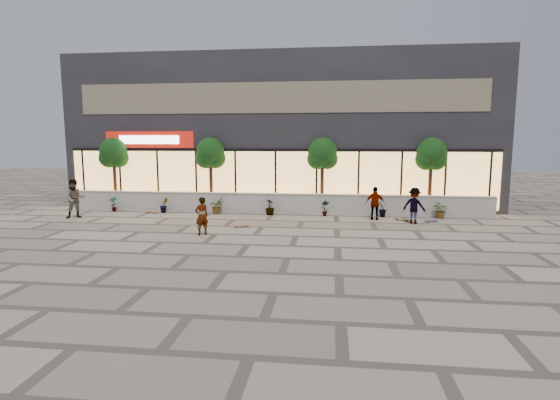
# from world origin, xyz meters

# --- Properties ---
(ground) EXTENTS (80.00, 80.00, 0.00)m
(ground) POSITION_xyz_m (0.00, 0.00, 0.00)
(ground) COLOR #AAA393
(ground) RESTS_ON ground
(planter_wall) EXTENTS (22.00, 0.42, 1.04)m
(planter_wall) POSITION_xyz_m (0.00, 7.00, 0.52)
(planter_wall) COLOR beige
(planter_wall) RESTS_ON ground
(retail_building) EXTENTS (24.00, 9.17, 8.50)m
(retail_building) POSITION_xyz_m (-0.00, 12.49, 4.25)
(retail_building) COLOR #27262C
(retail_building) RESTS_ON ground
(shrub_a) EXTENTS (0.43, 0.29, 0.81)m
(shrub_a) POSITION_xyz_m (-8.50, 6.45, 0.41)
(shrub_a) COLOR #123A13
(shrub_a) RESTS_ON ground
(shrub_b) EXTENTS (0.57, 0.57, 0.81)m
(shrub_b) POSITION_xyz_m (-5.70, 6.45, 0.41)
(shrub_b) COLOR #123A13
(shrub_b) RESTS_ON ground
(shrub_c) EXTENTS (0.68, 0.77, 0.81)m
(shrub_c) POSITION_xyz_m (-2.90, 6.45, 0.41)
(shrub_c) COLOR #123A13
(shrub_c) RESTS_ON ground
(shrub_d) EXTENTS (0.64, 0.64, 0.81)m
(shrub_d) POSITION_xyz_m (-0.10, 6.45, 0.41)
(shrub_d) COLOR #123A13
(shrub_d) RESTS_ON ground
(shrub_e) EXTENTS (0.46, 0.35, 0.81)m
(shrub_e) POSITION_xyz_m (2.70, 6.45, 0.41)
(shrub_e) COLOR #123A13
(shrub_e) RESTS_ON ground
(shrub_f) EXTENTS (0.55, 0.57, 0.81)m
(shrub_f) POSITION_xyz_m (5.50, 6.45, 0.41)
(shrub_f) COLOR #123A13
(shrub_f) RESTS_ON ground
(shrub_g) EXTENTS (0.77, 0.84, 0.81)m
(shrub_g) POSITION_xyz_m (8.30, 6.45, 0.41)
(shrub_g) COLOR #123A13
(shrub_g) RESTS_ON ground
(tree_west) EXTENTS (1.60, 1.50, 3.92)m
(tree_west) POSITION_xyz_m (-9.00, 7.70, 2.99)
(tree_west) COLOR #4A2A1A
(tree_west) RESTS_ON ground
(tree_midwest) EXTENTS (1.60, 1.50, 3.92)m
(tree_midwest) POSITION_xyz_m (-3.50, 7.70, 2.99)
(tree_midwest) COLOR #4A2A1A
(tree_midwest) RESTS_ON ground
(tree_mideast) EXTENTS (1.60, 1.50, 3.92)m
(tree_mideast) POSITION_xyz_m (2.50, 7.70, 2.99)
(tree_mideast) COLOR #4A2A1A
(tree_mideast) RESTS_ON ground
(tree_east) EXTENTS (1.60, 1.50, 3.92)m
(tree_east) POSITION_xyz_m (8.00, 7.70, 2.99)
(tree_east) COLOR #4A2A1A
(tree_east) RESTS_ON ground
(skater_center) EXTENTS (0.66, 0.65, 1.53)m
(skater_center) POSITION_xyz_m (-2.13, 1.45, 0.77)
(skater_center) COLOR white
(skater_center) RESTS_ON ground
(skater_left) EXTENTS (1.16, 1.08, 1.90)m
(skater_left) POSITION_xyz_m (-9.37, 4.40, 0.95)
(skater_left) COLOR #9D8265
(skater_left) RESTS_ON ground
(skater_right_near) EXTENTS (0.98, 0.53, 1.59)m
(skater_right_near) POSITION_xyz_m (5.08, 5.64, 0.79)
(skater_right_near) COLOR silver
(skater_right_near) RESTS_ON ground
(skater_right_far) EXTENTS (1.23, 1.04, 1.65)m
(skater_right_far) POSITION_xyz_m (6.76, 4.94, 0.82)
(skater_right_far) COLOR maroon
(skater_right_far) RESTS_ON ground
(skateboard_center) EXTENTS (0.71, 0.40, 0.08)m
(skateboard_center) POSITION_xyz_m (-0.88, 3.12, 0.07)
(skateboard_center) COLOR #984B31
(skateboard_center) RESTS_ON ground
(skateboard_left) EXTENTS (0.71, 0.32, 0.08)m
(skateboard_left) POSITION_xyz_m (-6.28, 6.20, 0.07)
(skateboard_left) COLOR #B64922
(skateboard_left) RESTS_ON ground
(skateboard_right_near) EXTENTS (0.78, 0.54, 0.09)m
(skateboard_right_near) POSITION_xyz_m (6.33, 5.58, 0.08)
(skateboard_right_near) COLOR olive
(skateboard_right_near) RESTS_ON ground
(skateboard_right_far) EXTENTS (0.73, 0.55, 0.09)m
(skateboard_right_far) POSITION_xyz_m (7.63, 5.42, 0.07)
(skateboard_right_far) COLOR #4A4B87
(skateboard_right_far) RESTS_ON ground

